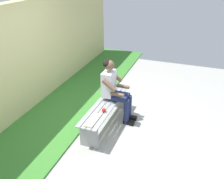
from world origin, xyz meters
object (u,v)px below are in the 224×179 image
person_seated (115,88)px  apple (104,110)px  bench_near (105,110)px  book_open (93,120)px

person_seated → apple: person_seated is taller
bench_near → book_open: book_open is taller
bench_near → apple: size_ratio=21.76×
bench_near → book_open: 0.59m
bench_near → apple: bearing=18.8°
bench_near → apple: 0.31m
bench_near → person_seated: 0.46m
book_open → person_seated: bearing=174.7°
bench_near → book_open: size_ratio=4.04×
apple → bench_near: bearing=-161.2°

